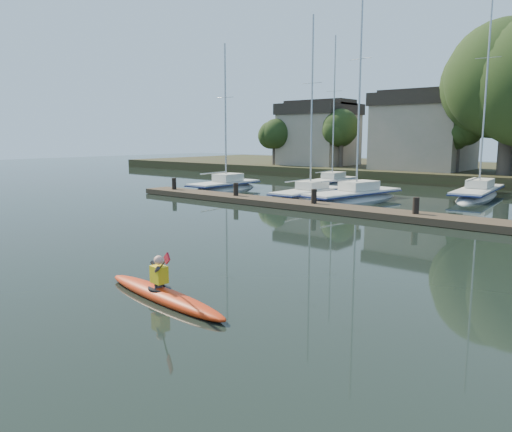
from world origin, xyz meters
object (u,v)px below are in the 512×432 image
Objects in this scene: sailboat_1 at (308,201)px; sailboat_6 at (477,200)px; sailboat_0 at (224,193)px; dock at (361,211)px; sailboat_2 at (354,203)px; sailboat_5 at (331,187)px; kayak at (163,292)px.

sailboat_6 is at bearing 41.42° from sailboat_1.
sailboat_1 is 0.82× the size of sailboat_6.
sailboat_1 is at bearing -2.55° from sailboat_0.
dock is at bearing -19.73° from sailboat_0.
dock is 7.77m from sailboat_1.
sailboat_1 is 0.85× the size of sailboat_2.
sailboat_0 is at bearing -166.94° from sailboat_2.
sailboat_0 is at bearing -121.08° from sailboat_5.
kayak is 16.14m from dock.
sailboat_2 reaches higher than sailboat_0.
sailboat_0 is at bearing 178.86° from sailboat_1.
sailboat_2 is at bearing 12.70° from sailboat_1.
kayak is 0.33× the size of sailboat_2.
kayak is at bearing -66.76° from sailboat_1.
sailboat_6 reaches higher than sailboat_5.
dock is 6.17m from sailboat_2.
sailboat_0 is at bearing 136.48° from kayak.
sailboat_5 is (4.40, 8.76, 0.03)m from sailboat_0.
sailboat_1 is 0.97× the size of sailboat_5.
sailboat_5 reaches higher than sailboat_1.
sailboat_5 reaches higher than dock.
sailboat_5 is at bearing 138.87° from sailboat_2.
dock is (-2.71, 15.92, 0.01)m from kayak.
sailboat_5 is at bearing 61.27° from sailboat_0.
sailboat_2 reaches higher than sailboat_5.
sailboat_6 is (-0.26, 28.33, -0.38)m from kayak.
sailboat_2 is at bearing 112.57° from kayak.
dock is at bearing -105.86° from sailboat_6.
sailboat_2 is at bearing -55.19° from sailboat_5.
sailboat_2 reaches higher than sailboat_1.
sailboat_0 is 18.49m from sailboat_6.
sailboat_1 is 3.15m from sailboat_2.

